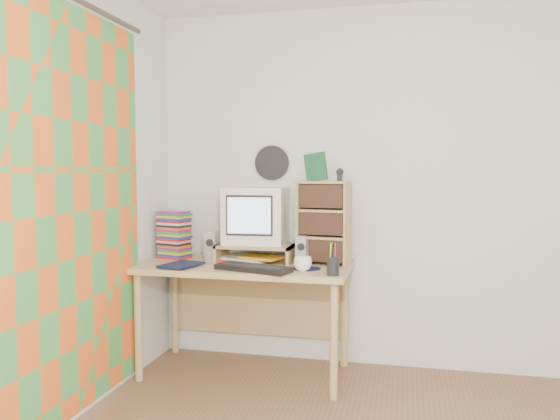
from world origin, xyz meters
The scene contains 20 objects.
back_wall centered at (0.00, 1.75, 1.25)m, with size 3.50×3.50×0.00m, color silver.
left_wall centered at (-1.75, 0.00, 1.25)m, with size 3.50×3.50×0.00m, color silver.
curtain centered at (-1.71, 0.48, 1.15)m, with size 2.20×2.20×0.00m, color orange.
wall_disc centered at (-0.93, 1.73, 1.43)m, with size 0.25×0.25×0.02m, color black.
desk centered at (-1.03, 1.44, 0.62)m, with size 1.40×0.70×0.75m.
monitor_riser centered at (-0.98, 1.48, 0.84)m, with size 0.52×0.30×0.12m.
crt_monitor centered at (-1.00, 1.53, 1.06)m, with size 0.41×0.41×0.39m, color white.
speaker_left centered at (-1.28, 1.42, 0.85)m, with size 0.08×0.08×0.21m, color #B4B4B9.
speaker_right centered at (-0.65, 1.42, 0.85)m, with size 0.07×0.07×0.19m, color #B4B4B9.
keyboard centered at (-0.90, 1.14, 0.77)m, with size 0.49×0.16×0.03m, color black.
dvd_stack centered at (-1.59, 1.50, 0.89)m, with size 0.20×0.14×0.29m, color brown, non-canonical shape.
cd_rack centered at (-0.52, 1.51, 1.03)m, with size 0.33×0.18×0.56m, color tan.
mug centered at (-0.60, 1.21, 0.79)m, with size 0.11×0.11×0.09m, color white.
diary centered at (-1.50, 1.20, 0.77)m, with size 0.24×0.18×0.05m, color #0F173A.
mousepad centered at (-0.59, 1.29, 0.75)m, with size 0.18×0.18×0.00m, color #111938.
pen_cup centered at (-0.40, 1.11, 0.83)m, with size 0.08×0.08×0.15m, color black, non-canonical shape.
papers centered at (-1.01, 1.49, 0.77)m, with size 0.32×0.23×0.04m, color silver, non-canonical shape.
red_box centered at (-1.15, 1.27, 0.77)m, with size 0.07×0.04×0.04m, color red.
game_box centered at (-0.57, 1.50, 1.40)m, with size 0.14×0.03×0.18m, color #175130.
webcam centered at (-0.41, 1.47, 1.35)m, with size 0.05×0.05×0.09m, color black, non-canonical shape.
Camera 1 is at (0.02, -2.10, 1.37)m, focal length 35.00 mm.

